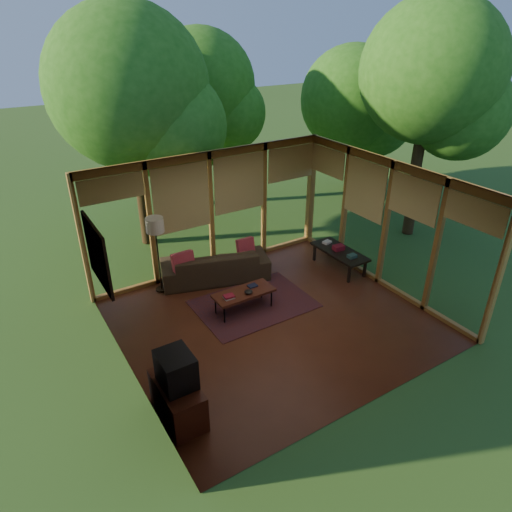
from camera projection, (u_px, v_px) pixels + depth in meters
floor at (274, 320)px, 8.71m from camera, size 5.50×5.50×0.00m
ceiling at (277, 185)px, 7.45m from camera, size 5.50×5.50×0.00m
wall_left at (122, 304)px, 6.79m from camera, size 0.04×5.00×2.70m
wall_front at (378, 331)px, 6.20m from camera, size 5.50×0.04×2.70m
window_wall_back at (211, 212)px, 9.96m from camera, size 5.50×0.12×2.70m
window_wall_right at (386, 225)px, 9.37m from camera, size 0.12×5.00×2.70m
exterior_lawn at (328, 160)px, 18.47m from camera, size 40.00×40.00×0.00m
tree_nw at (128, 88)px, 10.04m from camera, size 3.60×3.60×5.55m
tree_ne at (200, 86)px, 12.69m from camera, size 3.06×3.06×4.98m
tree_se at (432, 72)px, 10.33m from camera, size 3.27×3.27×5.69m
tree_far at (352, 99)px, 13.95m from camera, size 3.19×3.19×4.50m
rug at (254, 304)px, 9.20m from camera, size 2.28×1.62×0.01m
sofa at (215, 265)px, 9.96m from camera, size 2.48×1.54×0.68m
pillow_left at (183, 263)px, 9.44m from camera, size 0.46×0.24×0.48m
pillow_right at (246, 248)px, 10.16m from camera, size 0.40×0.21×0.42m
ct_book_lower at (229, 298)px, 8.61m from camera, size 0.20×0.16×0.03m
ct_book_upper at (229, 296)px, 8.59m from camera, size 0.21×0.16×0.03m
ct_book_side at (253, 286)px, 8.99m from camera, size 0.19×0.14×0.03m
ct_bowl at (249, 292)px, 8.75m from camera, size 0.16×0.16×0.07m
media_cabinet at (178, 400)px, 6.50m from camera, size 0.50×1.00×0.60m
television at (176, 370)px, 6.25m from camera, size 0.45×0.55×0.50m
console_book_a at (352, 256)px, 9.98m from camera, size 0.20×0.14×0.07m
console_book_b at (338, 248)px, 10.31m from camera, size 0.26×0.20×0.11m
console_book_c at (327, 242)px, 10.63m from camera, size 0.22×0.18×0.05m
floor_lamp at (155, 229)px, 9.03m from camera, size 0.36×0.36×1.65m
coffee_table at (244, 293)px, 8.83m from camera, size 1.20×0.50×0.43m
side_console at (340, 252)px, 10.32m from camera, size 0.60×1.40×0.46m
wall_painting at (98, 254)px, 7.77m from camera, size 0.06×1.35×1.15m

